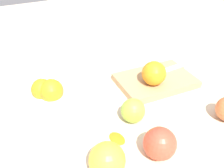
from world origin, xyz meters
TOP-DOWN VIEW (x-y plane):
  - ground_plane at (0.00, 0.00)m, footprint 2.40×2.40m
  - bowl at (-0.19, 0.07)m, footprint 0.19×0.19m
  - cutting_board at (0.15, 0.05)m, footprint 0.26×0.18m
  - orange_on_board at (0.12, 0.02)m, footprint 0.08×0.08m
  - knife at (0.21, 0.07)m, footprint 0.16×0.03m
  - apple_front_center at (-0.01, -0.08)m, footprint 0.07×0.07m
  - apple_front_left at (-0.15, -0.21)m, footprint 0.08×0.08m
  - apple_front_center_2 at (-0.02, -0.22)m, footprint 0.08×0.08m
  - citrus_peel at (-0.08, -0.13)m, footprint 0.04×0.06m

SIDE VIEW (x-z plane):
  - ground_plane at x=0.00m, z-range 0.00..0.00m
  - citrus_peel at x=-0.08m, z-range 0.00..0.01m
  - cutting_board at x=0.15m, z-range 0.00..0.02m
  - knife at x=0.21m, z-range 0.02..0.03m
  - apple_front_center at x=-0.01m, z-range 0.00..0.07m
  - apple_front_center_2 at x=-0.02m, z-range 0.00..0.08m
  - bowl at x=-0.19m, z-range -0.01..0.09m
  - apple_front_left at x=-0.15m, z-range 0.00..0.08m
  - orange_on_board at x=0.12m, z-range 0.02..0.10m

